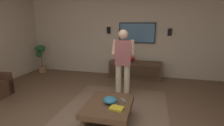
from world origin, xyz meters
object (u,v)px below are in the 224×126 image
Objects in this scene: remote_grey at (123,100)px; wall_speaker_left at (170,32)px; book at (117,108)px; media_console at (135,70)px; vase_round at (131,58)px; person_standing at (123,60)px; remote_black at (114,106)px; wall_speaker_right at (109,30)px; tv at (137,33)px; coffee_table at (109,108)px; bowl at (110,100)px; remote_white at (113,106)px; potted_plant_tall at (41,54)px.

wall_speaker_left is (2.88, -0.94, 1.09)m from remote_grey.
media_console is at bearing -81.79° from book.
vase_round is 1.45m from wall_speaker_left.
person_standing reaches higher than book.
remote_black is 3.45m from wall_speaker_right.
tv is at bearing -90.78° from wall_speaker_right.
remote_grey is (0.14, -0.24, 0.12)m from coffee_table.
person_standing is at bearing -4.65° from media_console.
bowl is 1.65× the size of remote_white.
wall_speaker_left reaches higher than potted_plant_tall.
vase_round is at bearing 145.70° from remote_black.
wall_speaker_left is at bearing -99.52° from book.
wall_speaker_right is (3.13, 0.91, 1.13)m from remote_white.
vase_round is (2.82, -0.02, 0.36)m from coffee_table.
remote_white is (-0.12, -0.09, -0.04)m from bowl.
potted_plant_tall is 4.38m from remote_black.
vase_round reaches higher than remote_white.
coffee_table is 6.67× the size of remote_grey.
book is 1.00× the size of wall_speaker_right.
book reaches higher than remote_white.
vase_round is 1.00× the size of wall_speaker_right.
wall_speaker_left is at bearing 90.74° from tv.
media_console is 7.73× the size of book.
coffee_table is 0.16m from bowl.
potted_plant_tall is (1.46, 3.32, -0.27)m from person_standing.
vase_round is (0.17, -3.31, -0.01)m from potted_plant_tall.
wall_speaker_right is at bearing 15.35° from bowl.
remote_black is at bearing -128.37° from coffee_table.
wall_speaker_left is at bearing -40.52° from person_standing.
remote_white is at bearing -178.32° from vase_round.
remote_white is 0.01m from remote_black.
media_console is at bearing -2.88° from bowl.
wall_speaker_right is (3.21, 0.99, 1.12)m from book.
coffee_table is 4.24m from potted_plant_tall.
media_console reaches higher than coffee_table.
coffee_table is 3.24m from tv.
wall_speaker_right reaches higher than wall_speaker_left.
tv is 3.17m from bowl.
tv is 3.56m from potted_plant_tall.
wall_speaker_left is at bearing -85.17° from potted_plant_tall.
book is (-0.08, -0.08, 0.01)m from remote_white.
coffee_table is at bearing -3.35° from media_console.
remote_white is (-0.10, -0.11, 0.12)m from coffee_table.
coffee_table is 6.67× the size of remote_white.
book is (-0.33, 0.05, 0.01)m from remote_grey.
vase_round is 1.23m from wall_speaker_right.
bowl reaches higher than coffee_table.
potted_plant_tall is (-0.12, 3.45, 0.39)m from media_console.
bowl reaches higher than book.
vase_round is (2.68, 0.22, 0.25)m from remote_grey.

